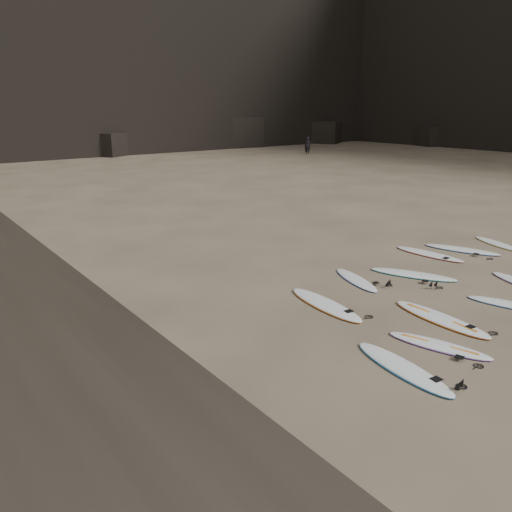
# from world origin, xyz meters

# --- Properties ---
(ground) EXTENTS (240.00, 240.00, 0.00)m
(ground) POSITION_xyz_m (0.00, 0.00, 0.00)
(ground) COLOR #897559
(ground) RESTS_ON ground
(surfboard_0) EXTENTS (0.93, 2.60, 0.09)m
(surfboard_0) POSITION_xyz_m (-3.83, -0.80, 0.05)
(surfboard_0) COLOR white
(surfboard_0) RESTS_ON ground
(surfboard_1) EXTENTS (1.19, 2.33, 0.08)m
(surfboard_1) POSITION_xyz_m (-2.38, -0.68, 0.04)
(surfboard_1) COLOR white
(surfboard_1) RESTS_ON ground
(surfboard_2) EXTENTS (0.84, 2.77, 0.10)m
(surfboard_2) POSITION_xyz_m (-1.08, 0.14, 0.05)
(surfboard_2) COLOR white
(surfboard_2) RESTS_ON ground
(surfboard_5) EXTENTS (0.93, 2.82, 0.10)m
(surfboard_5) POSITION_xyz_m (-2.71, 2.54, 0.05)
(surfboard_5) COLOR white
(surfboard_5) RESTS_ON ground
(surfboard_6) EXTENTS (1.21, 2.30, 0.08)m
(surfboard_6) POSITION_xyz_m (-0.57, 3.37, 0.04)
(surfboard_6) COLOR white
(surfboard_6) RESTS_ON ground
(surfboard_7) EXTENTS (1.73, 2.65, 0.10)m
(surfboard_7) POSITION_xyz_m (1.22, 2.61, 0.05)
(surfboard_7) COLOR white
(surfboard_7) RESTS_ON ground
(surfboard_8) EXTENTS (0.84, 2.63, 0.09)m
(surfboard_8) POSITION_xyz_m (3.56, 3.63, 0.05)
(surfboard_8) COLOR white
(surfboard_8) RESTS_ON ground
(surfboard_9) EXTENTS (1.49, 2.70, 0.10)m
(surfboard_9) POSITION_xyz_m (5.00, 3.23, 0.05)
(surfboard_9) COLOR white
(surfboard_9) RESTS_ON ground
(surfboard_10) EXTENTS (1.28, 2.32, 0.08)m
(surfboard_10) POSITION_xyz_m (6.84, 2.87, 0.04)
(surfboard_10) COLOR white
(surfboard_10) RESTS_ON ground
(person_a) EXTENTS (0.62, 0.76, 1.79)m
(person_a) POSITION_xyz_m (25.89, 33.95, 0.90)
(person_a) COLOR black
(person_a) RESTS_ON ground
(person_b) EXTENTS (0.80, 0.92, 1.63)m
(person_b) POSITION_xyz_m (27.49, 35.78, 0.82)
(person_b) COLOR black
(person_b) RESTS_ON ground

